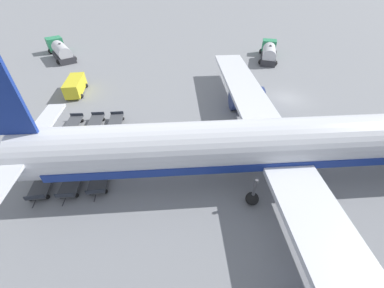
{
  "coord_description": "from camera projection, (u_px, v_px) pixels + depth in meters",
  "views": [
    {
      "loc": [
        26.72,
        -15.81,
        15.29
      ],
      "look_at": [
        9.58,
        -13.91,
        1.11
      ],
      "focal_mm": 22.0,
      "sensor_mm": 36.0,
      "label": 1
    }
  ],
  "objects": [
    {
      "name": "ground_plane",
      "position": [
        287.0,
        98.0,
        31.57
      ],
      "size": [
        500.0,
        500.0,
        0.0
      ],
      "primitive_type": "plane",
      "color": "gray"
    },
    {
      "name": "airplane",
      "position": [
        293.0,
        144.0,
        18.71
      ],
      "size": [
        44.43,
        47.54,
        12.71
      ],
      "color": "silver",
      "rests_on": "ground_plane"
    },
    {
      "name": "fuel_tanker_primary",
      "position": [
        61.0,
        51.0,
        42.68
      ],
      "size": [
        9.59,
        7.09,
        2.96
      ],
      "color": "#2D8C5B",
      "rests_on": "ground_plane"
    },
    {
      "name": "fuel_tanker_secondary",
      "position": [
        269.0,
        53.0,
        41.81
      ],
      "size": [
        8.45,
        5.15,
        2.93
      ],
      "color": "#2D8C5B",
      "rests_on": "ground_plane"
    },
    {
      "name": "service_van",
      "position": [
        75.0,
        86.0,
        32.03
      ],
      "size": [
        4.99,
        2.49,
        1.99
      ],
      "color": "yellow",
      "rests_on": "ground_plane"
    },
    {
      "name": "baggage_dolly_row_near_col_a",
      "position": [
        73.0,
        124.0,
        26.05
      ],
      "size": [
        3.75,
        1.75,
        0.92
      ],
      "color": "#424449",
      "rests_on": "ground_plane"
    },
    {
      "name": "baggage_dolly_row_near_col_b",
      "position": [
        59.0,
        150.0,
        22.66
      ],
      "size": [
        3.73,
        1.67,
        0.92
      ],
      "color": "#424449",
      "rests_on": "ground_plane"
    },
    {
      "name": "baggage_dolly_row_near_col_c",
      "position": [
        42.0,
        185.0,
        19.22
      ],
      "size": [
        3.73,
        1.68,
        0.92
      ],
      "color": "#424449",
      "rests_on": "ground_plane"
    },
    {
      "name": "baggage_dolly_row_mid_a_col_a",
      "position": [
        95.0,
        122.0,
        26.25
      ],
      "size": [
        3.74,
        1.69,
        0.92
      ],
      "color": "#424449",
      "rests_on": "ground_plane"
    },
    {
      "name": "baggage_dolly_row_mid_a_col_b",
      "position": [
        84.0,
        148.0,
        22.87
      ],
      "size": [
        3.75,
        1.74,
        0.92
      ],
      "color": "#424449",
      "rests_on": "ground_plane"
    },
    {
      "name": "baggage_dolly_row_mid_a_col_c",
      "position": [
        72.0,
        183.0,
        19.38
      ],
      "size": [
        3.74,
        1.71,
        0.92
      ],
      "color": "#424449",
      "rests_on": "ground_plane"
    },
    {
      "name": "baggage_dolly_row_mid_b_col_a",
      "position": [
        116.0,
        122.0,
        26.35
      ],
      "size": [
        3.71,
        1.62,
        0.92
      ],
      "color": "#424449",
      "rests_on": "ground_plane"
    },
    {
      "name": "baggage_dolly_row_mid_b_col_b",
      "position": [
        109.0,
        147.0,
        22.94
      ],
      "size": [
        3.72,
        1.64,
        0.92
      ],
      "color": "#424449",
      "rests_on": "ground_plane"
    },
    {
      "name": "baggage_dolly_row_mid_b_col_c",
      "position": [
        99.0,
        180.0,
        19.65
      ],
      "size": [
        3.71,
        1.62,
        0.92
      ],
      "color": "#424449",
      "rests_on": "ground_plane"
    }
  ]
}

